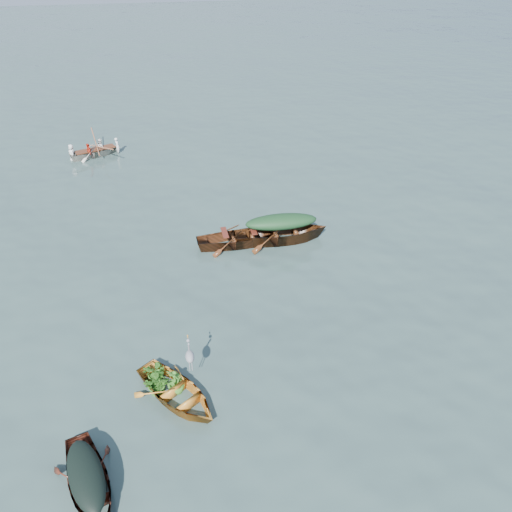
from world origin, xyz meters
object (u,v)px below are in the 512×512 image
Objects in this scene: yellow_dinghy at (177,399)px; open_wooden_boat at (239,245)px; dark_covered_boat at (91,491)px; green_tarp_boat at (281,241)px; heron at (190,361)px; rowed_boat at (96,156)px.

yellow_dinghy is 0.75× the size of open_wooden_boat.
open_wooden_boat is (4.52, 8.77, 0.00)m from dark_covered_boat.
heron reaches higher than green_tarp_boat.
heron reaches higher than rowed_boat.
yellow_dinghy is 16.46m from rowed_boat.
heron is at bearing 171.45° from rowed_boat.
dark_covered_boat is at bearing 151.26° from open_wooden_boat.
dark_covered_boat is 0.94× the size of rowed_boat.
open_wooden_boat reaches higher than dark_covered_boat.
yellow_dinghy is 0.96× the size of dark_covered_boat.
yellow_dinghy is at bearing 157.23° from open_wooden_boat.
green_tarp_boat is at bearing -92.40° from open_wooden_boat.
open_wooden_boat reaches higher than rowed_boat.
heron is (-3.76, -6.30, 0.89)m from green_tarp_boat.
green_tarp_boat is at bearing 21.34° from yellow_dinghy.
heron is at bearing 29.19° from dark_covered_boat.
dark_covered_boat reaches higher than rowed_boat.
dark_covered_boat is 0.69× the size of green_tarp_boat.
open_wooden_boat is 1.21× the size of rowed_boat.
rowed_boat is at bearing 76.64° from dark_covered_boat.
rowed_boat is at bearing 65.98° from heron.
heron is at bearing 150.17° from green_tarp_boat.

